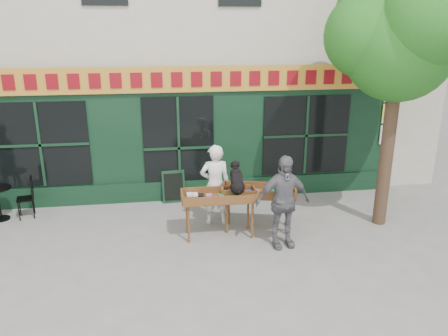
% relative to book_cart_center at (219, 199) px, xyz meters
% --- Properties ---
extents(ground, '(80.00, 80.00, 0.00)m').
position_rel_book_cart_center_xyz_m(ground, '(-0.70, -0.19, -0.82)').
color(ground, slate).
rests_on(ground, ground).
extents(street_tree, '(3.05, 2.90, 5.60)m').
position_rel_book_cart_center_xyz_m(street_tree, '(3.64, 0.17, 3.29)').
color(street_tree, '#382619').
rests_on(street_tree, ground).
extents(book_cart_center, '(1.50, 0.62, 0.99)m').
position_rel_book_cart_center_xyz_m(book_cart_center, '(0.00, 0.00, 0.00)').
color(book_cart_center, brown).
rests_on(book_cart_center, ground).
extents(dog, '(0.34, 0.60, 0.60)m').
position_rel_book_cart_center_xyz_m(dog, '(0.35, -0.05, 0.47)').
color(dog, black).
rests_on(dog, book_cart_center).
extents(woman, '(0.65, 0.43, 1.79)m').
position_rel_book_cart_center_xyz_m(woman, '(0.00, 0.65, 0.07)').
color(woman, white).
rests_on(woman, ground).
extents(book_cart_right, '(1.61, 0.96, 0.99)m').
position_rel_book_cart_center_xyz_m(book_cart_right, '(0.86, 0.15, 0.00)').
color(book_cart_right, brown).
rests_on(book_cart_right, ground).
extents(man_right, '(1.14, 0.57, 1.87)m').
position_rel_book_cart_center_xyz_m(man_right, '(1.16, -0.60, 0.11)').
color(man_right, '#5C5C61').
rests_on(man_right, ground).
extents(bistro_chair_right, '(0.43, 0.43, 0.95)m').
position_rel_book_cart_center_xyz_m(bistro_chair_right, '(-4.14, 1.58, -0.26)').
color(bistro_chair_right, black).
rests_on(bistro_chair_right, ground).
extents(chalkboard, '(0.57, 0.23, 0.79)m').
position_rel_book_cart_center_xyz_m(chalkboard, '(-0.86, 2.00, -0.42)').
color(chalkboard, black).
rests_on(chalkboard, ground).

